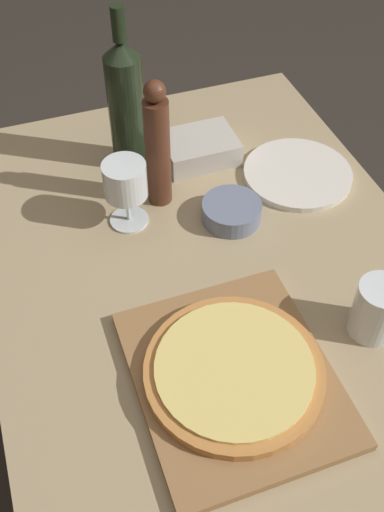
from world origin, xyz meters
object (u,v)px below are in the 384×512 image
at_px(wine_bottle, 126,103).
at_px(wine_glass, 125,183).
at_px(small_bowl, 232,211).
at_px(pizza, 234,371).
at_px(pepper_mill, 158,147).

relative_size(wine_bottle, wine_glass, 2.47).
bearing_deg(wine_glass, small_bowl, -17.94).
relative_size(wine_glass, small_bowl, 1.19).
height_order(pizza, wine_bottle, wine_bottle).
bearing_deg(small_bowl, pepper_mill, 138.04).
xyz_separation_m(wine_bottle, small_bowl, (0.14, -0.25, -0.13)).
bearing_deg(pepper_mill, pizza, -92.48).
height_order(pizza, small_bowl, pizza).
height_order(pizza, pepper_mill, pepper_mill).
distance_m(pepper_mill, small_bowl, 0.20).
height_order(wine_bottle, pepper_mill, wine_bottle).
bearing_deg(wine_bottle, pizza, -89.70).
relative_size(pizza, pepper_mill, 1.03).
relative_size(pizza, small_bowl, 2.39).
xyz_separation_m(pizza, pepper_mill, (0.02, 0.46, 0.11)).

